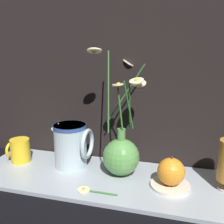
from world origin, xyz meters
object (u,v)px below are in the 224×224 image
at_px(vase_with_flowers, 121,153).
at_px(yellow_mug, 20,150).
at_px(orange_fruit, 171,172).
at_px(ceramic_pitcher, 71,144).

height_order(vase_with_flowers, yellow_mug, vase_with_flowers).
xyz_separation_m(vase_with_flowers, yellow_mug, (-0.37, -0.00, -0.03)).
bearing_deg(yellow_mug, vase_with_flowers, 0.42).
height_order(vase_with_flowers, orange_fruit, vase_with_flowers).
relative_size(yellow_mug, orange_fruit, 0.96).
distance_m(vase_with_flowers, orange_fruit, 0.16).
relative_size(yellow_mug, ceramic_pitcher, 0.53).
height_order(yellow_mug, ceramic_pitcher, ceramic_pitcher).
xyz_separation_m(vase_with_flowers, ceramic_pitcher, (-0.18, 0.01, 0.01)).
bearing_deg(ceramic_pitcher, yellow_mug, -174.85).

